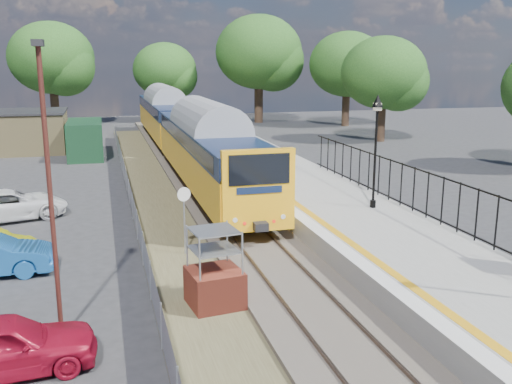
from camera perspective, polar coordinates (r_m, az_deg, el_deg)
name	(u,v)px	position (r m, az deg, el deg)	size (l,w,h in m)	color
ground	(299,298)	(17.03, 4.35, -10.52)	(120.00, 120.00, 0.00)	#2D2D30
track_bed	(218,213)	(25.73, -3.83, -2.14)	(5.90, 80.00, 0.29)	#473F38
platform	(329,208)	(25.40, 7.31, -1.58)	(5.00, 70.00, 0.90)	gray
platform_edge	(285,201)	(24.59, 2.89, -0.88)	(0.90, 70.00, 0.01)	silver
victorian_lamp_north	(377,125)	(23.39, 11.97, 6.59)	(0.44, 0.44, 4.60)	black
palisade_fence	(455,205)	(21.25, 19.26, -1.23)	(0.12, 26.00, 2.00)	black
wire_fence	(130,196)	(27.42, -12.47, -0.38)	(0.06, 52.00, 1.20)	#999EA3
outbuilding	(25,133)	(46.55, -22.09, 5.51)	(10.80, 10.10, 3.12)	#9A8857
tree_line	(170,63)	(57.09, -8.63, 12.62)	(56.80, 43.80, 11.88)	#332319
train	(181,127)	(40.19, -7.54, 6.49)	(2.82, 40.83, 3.51)	#F4AA15
brick_plinth	(214,270)	(16.05, -4.18, -7.76)	(1.60, 1.60, 2.30)	maroon
speed_sign	(184,210)	(20.16, -7.19, -1.82)	(0.49, 0.18, 2.50)	#999EA3
carpark_lamp	(49,177)	(14.23, -20.01, 1.42)	(0.25, 0.50, 7.24)	#481E18
car_red	(2,346)	(14.07, -24.04, -13.88)	(1.61, 4.01, 1.37)	#A70F29
car_white	(10,205)	(27.07, -23.39, -1.19)	(2.20, 4.78, 1.33)	white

